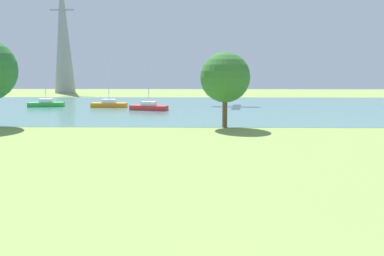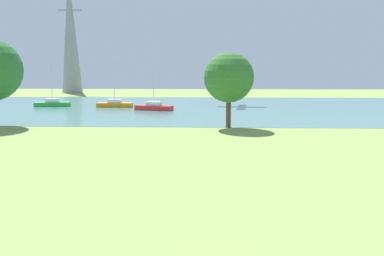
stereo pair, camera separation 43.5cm
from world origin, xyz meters
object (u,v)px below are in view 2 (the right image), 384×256
(sailboat_green, at_px, (52,103))
(tree_west_far, at_px, (229,78))
(electricity_pylon, at_px, (70,33))
(sailboat_red, at_px, (154,107))
(sailboat_orange, at_px, (115,104))

(sailboat_green, bearing_deg, tree_west_far, -40.62)
(electricity_pylon, bearing_deg, sailboat_green, -76.42)
(sailboat_red, height_order, tree_west_far, sailboat_red)
(sailboat_green, bearing_deg, sailboat_red, -17.58)
(electricity_pylon, bearing_deg, sailboat_orange, -63.60)
(sailboat_orange, bearing_deg, electricity_pylon, 116.40)
(sailboat_green, xyz_separation_m, sailboat_red, (14.89, -4.72, 0.01))
(sailboat_green, distance_m, tree_west_far, 31.41)
(sailboat_red, bearing_deg, tree_west_far, -60.65)
(sailboat_red, relative_size, tree_west_far, 1.12)
(tree_west_far, bearing_deg, electricity_pylon, 120.49)
(tree_west_far, bearing_deg, sailboat_orange, 126.91)
(sailboat_orange, xyz_separation_m, tree_west_far, (14.70, -19.58, 4.00))
(tree_west_far, distance_m, electricity_pylon, 63.21)
(tree_west_far, relative_size, electricity_pylon, 0.26)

